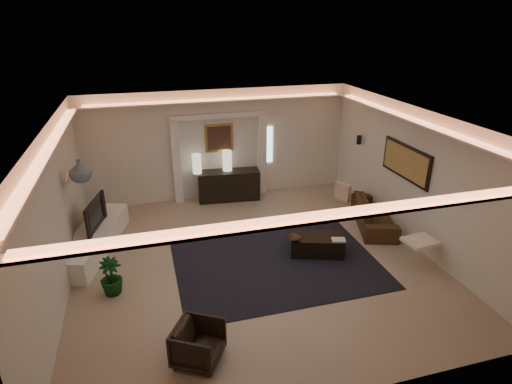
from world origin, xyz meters
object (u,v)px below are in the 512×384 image
object	(u,v)px
console	(229,185)
armchair	(198,344)
coffee_table	(317,244)
sofa	(374,214)

from	to	relation	value
console	armchair	size ratio (longest dim) A/B	2.46
console	coffee_table	size ratio (longest dim) A/B	1.52
coffee_table	console	bearing A→B (deg)	129.15
armchair	coffee_table	bearing A→B (deg)	-20.08
sofa	armchair	xyz separation A→B (m)	(-4.63, -3.14, 0.01)
sofa	console	bearing A→B (deg)	69.87
sofa	coffee_table	size ratio (longest dim) A/B	1.83
coffee_table	armchair	distance (m)	3.64
sofa	armchair	world-z (taller)	armchair
console	sofa	bearing A→B (deg)	-33.22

